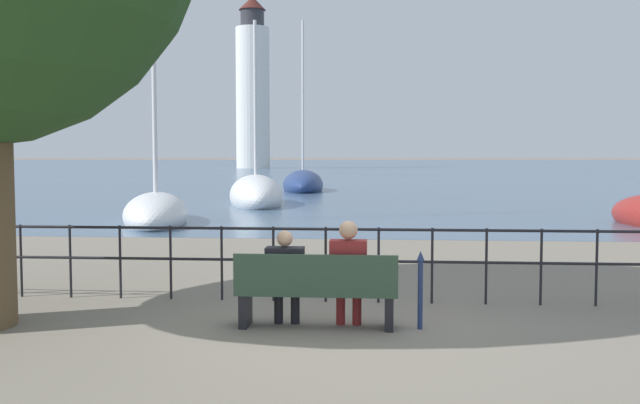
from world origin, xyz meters
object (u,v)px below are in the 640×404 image
Objects in this scene: park_bench at (316,292)px; sailboat_1 at (256,195)px; seated_person_left at (285,273)px; harbor_lighthouse at (253,89)px; closed_umbrella at (420,286)px; sailboat_3 at (156,212)px; sailboat_2 at (303,184)px; seated_person_right at (348,269)px.

sailboat_1 is (-4.36, 21.15, -0.06)m from park_bench.
harbor_lighthouse reaches higher than seated_person_left.
closed_umbrella is 21.81m from sailboat_1.
sailboat_2 is at bearing 68.13° from sailboat_3.
park_bench is at bearing -79.83° from sailboat_3.
sailboat_1 is (-4.73, 21.08, -0.33)m from seated_person_right.
seated_person_right is 0.13× the size of sailboat_2.
seated_person_right is (0.75, -0.00, 0.06)m from seated_person_left.
sailboat_1 is at bearing 102.66° from seated_person_right.
sailboat_3 reaches higher than sailboat_2.
seated_person_right is 0.87m from closed_umbrella.
sailboat_2 is at bearing 98.38° from closed_umbrella.
sailboat_2 is at bearing 96.91° from seated_person_right.
closed_umbrella is 0.08× the size of sailboat_3.
closed_umbrella is (0.85, -0.00, -0.18)m from seated_person_right.
sailboat_3 is at bearing -113.47° from sailboat_1.
sailboat_2 reaches higher than sailboat_1.
sailboat_1 is 83.35m from harbor_lighthouse.
sailboat_1 is 8.54m from sailboat_3.
closed_umbrella is at bearing -87.87° from sailboat_2.
closed_umbrella is 0.03× the size of harbor_lighthouse.
sailboat_2 is 72.44m from harbor_lighthouse.
seated_person_left is at bearing -91.82° from sailboat_1.
seated_person_left is at bearing 168.00° from park_bench.
sailboat_1 reaches higher than seated_person_left.
harbor_lighthouse is (-18.33, 102.29, 11.73)m from seated_person_left.
sailboat_3 is at bearing -81.91° from harbor_lighthouse.
park_bench is 0.19× the size of sailboat_2.
seated_person_right is 0.05× the size of harbor_lighthouse.
sailboat_2 reaches higher than park_bench.
seated_person_right is at bearing -0.34° from seated_person_left.
seated_person_left is 0.10× the size of sailboat_3.
sailboat_1 is (-3.98, 21.07, -0.27)m from seated_person_left.
park_bench is at bearing -79.64° from harbor_lighthouse.
seated_person_left is 104.58m from harbor_lighthouse.
sailboat_3 is (-2.42, -19.79, -0.04)m from sailboat_2.
park_bench is 1.65× the size of seated_person_left.
seated_person_left is 0.11× the size of sailboat_2.
seated_person_left is 0.14× the size of sailboat_1.
seated_person_right is at bearing -79.43° from harbor_lighthouse.
closed_umbrella is 32.84m from sailboat_2.
harbor_lighthouse reaches higher than park_bench.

